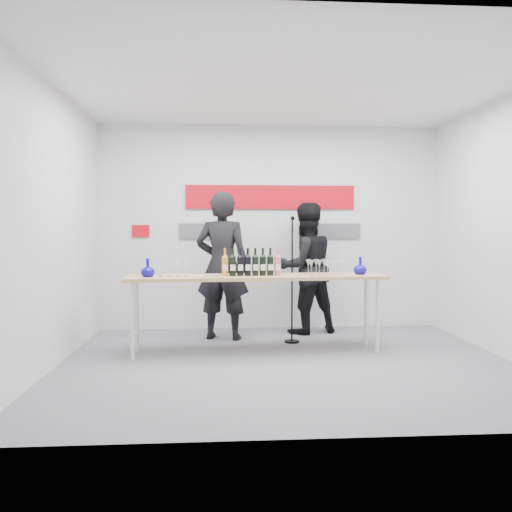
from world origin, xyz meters
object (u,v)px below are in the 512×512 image
at_px(tasting_table, 257,281).
at_px(mic_stand, 292,304).
at_px(presenter_left, 222,266).
at_px(presenter_right, 305,268).

distance_m(tasting_table, mic_stand, 0.76).
bearing_deg(mic_stand, presenter_left, 147.86).
xyz_separation_m(tasting_table, presenter_left, (-0.41, 0.74, 0.13)).
distance_m(presenter_left, presenter_right, 1.22).
bearing_deg(mic_stand, presenter_right, 50.23).
bearing_deg(presenter_right, presenter_left, -2.29).
distance_m(presenter_right, mic_stand, 0.78).
distance_m(presenter_left, mic_stand, 1.06).
distance_m(tasting_table, presenter_right, 1.31).
relative_size(presenter_right, mic_stand, 1.13).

